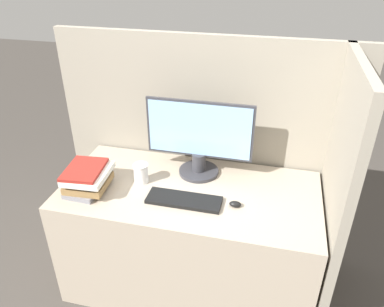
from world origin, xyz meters
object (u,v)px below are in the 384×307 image
at_px(coffee_cup, 141,173).
at_px(book_stack, 88,178).
at_px(mouse, 235,204).
at_px(monitor, 199,140).
at_px(keyboard, 185,200).

height_order(coffee_cup, book_stack, book_stack).
distance_m(mouse, book_stack, 0.82).
relative_size(monitor, coffee_cup, 5.34).
relative_size(keyboard, coffee_cup, 3.48).
height_order(mouse, coffee_cup, coffee_cup).
bearing_deg(monitor, coffee_cup, -149.87).
relative_size(keyboard, book_stack, 1.45).
bearing_deg(coffee_cup, monitor, 30.13).
height_order(keyboard, mouse, mouse).
xyz_separation_m(coffee_cup, book_stack, (-0.26, -0.14, 0.01)).
distance_m(keyboard, mouse, 0.27).
bearing_deg(coffee_cup, keyboard, -23.36).
distance_m(coffee_cup, book_stack, 0.30).
bearing_deg(mouse, monitor, 132.87).
bearing_deg(coffee_cup, mouse, -10.53).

